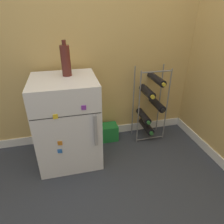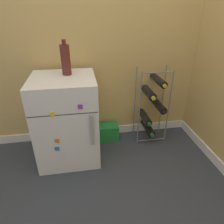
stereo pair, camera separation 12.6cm
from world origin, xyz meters
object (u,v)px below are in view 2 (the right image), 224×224
Objects in this scene: mini_fridge at (67,120)px; soda_box at (109,132)px; wine_rack at (152,106)px; fridge_top_bottle at (66,60)px.

mini_fridge is 0.55m from soda_box.
soda_box is at bearing 174.41° from wine_rack.
fridge_top_bottle is (-0.82, -0.08, 0.53)m from wine_rack.
fridge_top_bottle reaches higher than mini_fridge.
wine_rack is at bearing 10.19° from mini_fridge.
wine_rack is at bearing -5.59° from soda_box.
soda_box is (0.41, 0.20, -0.31)m from mini_fridge.
mini_fridge is 2.79× the size of fridge_top_bottle.
fridge_top_bottle is at bearing 60.31° from mini_fridge.
mini_fridge is at bearing -154.19° from soda_box.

